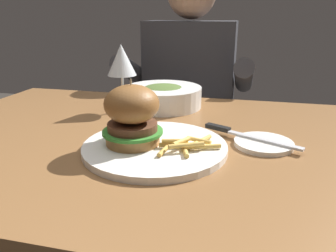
{
  "coord_description": "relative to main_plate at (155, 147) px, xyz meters",
  "views": [
    {
      "loc": [
        0.22,
        -0.67,
        1.0
      ],
      "look_at": [
        0.07,
        -0.05,
        0.78
      ],
      "focal_mm": 35.0,
      "sensor_mm": 36.0,
      "label": 1
    }
  ],
  "objects": [
    {
      "name": "diner_person",
      "position": [
        -0.06,
        0.75,
        -0.18
      ],
      "size": [
        0.51,
        0.36,
        1.18
      ],
      "color": "#282833",
      "rests_on": "ground"
    },
    {
      "name": "bread_plate",
      "position": [
        0.22,
        0.08,
        -0.0
      ],
      "size": [
        0.12,
        0.12,
        0.01
      ],
      "primitive_type": "cylinder",
      "color": "white",
      "rests_on": "dining_table"
    },
    {
      "name": "soup_bowl",
      "position": [
        -0.07,
        0.33,
        0.03
      ],
      "size": [
        0.23,
        0.23,
        0.07
      ],
      "color": "white",
      "rests_on": "dining_table"
    },
    {
      "name": "fries_pile",
      "position": [
        0.07,
        -0.01,
        0.02
      ],
      "size": [
        0.12,
        0.12,
        0.02
      ],
      "color": "gold",
      "rests_on": "main_plate"
    },
    {
      "name": "wine_glass",
      "position": [
        -0.16,
        0.25,
        0.13
      ],
      "size": [
        0.08,
        0.08,
        0.19
      ],
      "color": "silver",
      "rests_on": "dining_table"
    },
    {
      "name": "table_knife",
      "position": [
        0.17,
        0.1,
        0.01
      ],
      "size": [
        0.21,
        0.11,
        0.01
      ],
      "color": "silver",
      "rests_on": "bread_plate"
    },
    {
      "name": "burger_sandwich",
      "position": [
        -0.04,
        -0.01,
        0.07
      ],
      "size": [
        0.12,
        0.12,
        0.13
      ],
      "color": "#9E6B38",
      "rests_on": "main_plate"
    },
    {
      "name": "dining_table",
      "position": [
        -0.05,
        0.08,
        -0.11
      ],
      "size": [
        1.12,
        0.78,
        0.74
      ],
      "color": "brown",
      "rests_on": "ground"
    },
    {
      "name": "main_plate",
      "position": [
        0.0,
        0.0,
        0.0
      ],
      "size": [
        0.29,
        0.29,
        0.01
      ],
      "primitive_type": "cylinder",
      "color": "white",
      "rests_on": "dining_table"
    }
  ]
}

